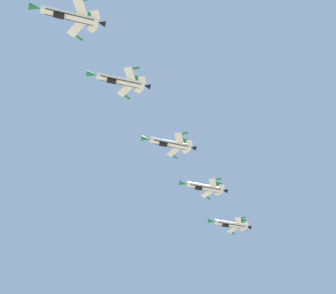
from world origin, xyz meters
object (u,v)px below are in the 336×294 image
Objects in this scene: fighter_jet_left_wing at (119,80)px; fighter_jet_right_outer at (230,224)px; fighter_jet_left_outer at (204,187)px; fighter_jet_right_wing at (169,143)px; fighter_jet_lead at (68,15)px.

fighter_jet_right_outer is (35.76, 66.52, 0.73)m from fighter_jet_left_wing.
fighter_jet_right_outer is (11.05, 21.79, 0.02)m from fighter_jet_left_outer.
fighter_jet_right_outer is at bearing -42.11° from fighter_jet_right_wing.
fighter_jet_right_wing is 1.00× the size of fighter_jet_left_outer.
fighter_jet_left_wing is 1.00× the size of fighter_jet_right_wing.
fighter_jet_left_outer reaches higher than fighter_jet_lead.
fighter_jet_lead is 1.00× the size of fighter_jet_left_outer.
fighter_jet_right_wing is at bearing -43.84° from fighter_jet_left_wing.
fighter_jet_lead is at bearing 138.13° from fighter_jet_right_outer.
fighter_jet_right_outer is at bearing -41.34° from fighter_jet_left_outer.
fighter_jet_lead is at bearing 140.95° from fighter_jet_left_wing.
fighter_jet_left_wing is 1.00× the size of fighter_jet_left_outer.
fighter_jet_left_outer reaches higher than fighter_jet_left_wing.
fighter_jet_left_outer is at bearing -42.88° from fighter_jet_right_wing.
fighter_jet_right_wing reaches higher than fighter_jet_left_wing.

